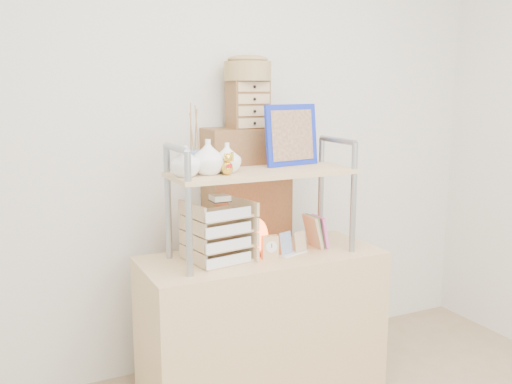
# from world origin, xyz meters

# --- Properties ---
(room_shell) EXTENTS (3.42, 3.41, 2.61)m
(room_shell) POSITION_xyz_m (0.00, 0.39, 1.69)
(room_shell) COLOR silver
(room_shell) RESTS_ON ground
(desk) EXTENTS (1.20, 0.50, 0.75)m
(desk) POSITION_xyz_m (0.00, 1.20, 0.38)
(desk) COLOR tan
(desk) RESTS_ON ground
(cabinet) EXTENTS (0.46, 0.25, 1.35)m
(cabinet) POSITION_xyz_m (0.09, 1.57, 0.68)
(cabinet) COLOR brown
(cabinet) RESTS_ON ground
(hutch) EXTENTS (0.91, 0.34, 0.73)m
(hutch) POSITION_xyz_m (-0.09, 1.21, 1.19)
(hutch) COLOR #8F969C
(hutch) RESTS_ON desk
(letter_tray) EXTENTS (0.30, 0.29, 0.32)m
(letter_tray) POSITION_xyz_m (-0.23, 1.20, 0.88)
(letter_tray) COLOR tan
(letter_tray) RESTS_ON desk
(salt_lamp) EXTENTS (0.12, 0.11, 0.18)m
(salt_lamp) POSITION_xyz_m (-0.02, 1.22, 0.84)
(salt_lamp) COLOR brown
(salt_lamp) RESTS_ON desk
(desk_clock) EXTENTS (0.08, 0.05, 0.11)m
(desk_clock) POSITION_xyz_m (0.01, 1.13, 0.81)
(desk_clock) COLOR tan
(desk_clock) RESTS_ON desk
(postcard_stand) EXTENTS (0.17, 0.09, 0.12)m
(postcard_stand) POSITION_xyz_m (0.14, 1.15, 0.78)
(postcard_stand) COLOR white
(postcard_stand) RESTS_ON desk
(drawer_chest) EXTENTS (0.20, 0.16, 0.25)m
(drawer_chest) POSITION_xyz_m (0.09, 1.55, 1.48)
(drawer_chest) COLOR brown
(drawer_chest) RESTS_ON cabinet
(woven_basket) EXTENTS (0.25, 0.25, 0.10)m
(woven_basket) POSITION_xyz_m (0.09, 1.55, 1.65)
(woven_basket) COLOR olive
(woven_basket) RESTS_ON drawer_chest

